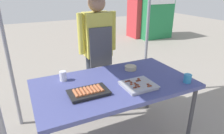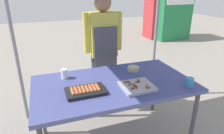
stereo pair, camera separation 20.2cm
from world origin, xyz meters
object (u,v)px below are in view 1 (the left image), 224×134
at_px(condiment_bowl, 131,68).
at_px(vendor_woman, 98,46).
at_px(tray_meat_skewers, 138,85).
at_px(drink_cup_near_edge, 188,78).
at_px(neighbor_stall_left, 154,13).
at_px(drink_cup_by_wok, 63,76).
at_px(neighbor_stall_right, 144,7).
at_px(tray_grilled_sausages, 88,92).
at_px(stall_table, 114,87).

relative_size(condiment_bowl, vendor_woman, 0.09).
height_order(tray_meat_skewers, vendor_woman, vendor_woman).
height_order(drink_cup_near_edge, neighbor_stall_left, neighbor_stall_left).
height_order(drink_cup_by_wok, neighbor_stall_right, neighbor_stall_right).
relative_size(condiment_bowl, drink_cup_near_edge, 1.55).
distance_m(tray_grilled_sausages, neighbor_stall_left, 5.57).
distance_m(tray_grilled_sausages, vendor_woman, 0.96).
height_order(tray_grilled_sausages, drink_cup_near_edge, drink_cup_near_edge).
height_order(tray_grilled_sausages, tray_meat_skewers, tray_grilled_sausages).
bearing_deg(drink_cup_by_wok, drink_cup_near_edge, -27.73).
height_order(tray_grilled_sausages, neighbor_stall_right, neighbor_stall_right).
height_order(neighbor_stall_left, neighbor_stall_right, neighbor_stall_right).
relative_size(tray_grilled_sausages, condiment_bowl, 2.67).
bearing_deg(neighbor_stall_right, vendor_woman, -131.67).
height_order(tray_grilled_sausages, drink_cup_by_wok, drink_cup_by_wok).
bearing_deg(drink_cup_near_edge, condiment_bowl, 122.64).
height_order(tray_meat_skewers, neighbor_stall_right, neighbor_stall_right).
relative_size(tray_meat_skewers, neighbor_stall_left, 0.19).
distance_m(tray_meat_skewers, neighbor_stall_right, 5.41).
bearing_deg(condiment_bowl, stall_table, -146.17).
bearing_deg(drink_cup_by_wok, tray_meat_skewers, -36.09).
bearing_deg(neighbor_stall_right, condiment_bowl, -126.04).
xyz_separation_m(tray_grilled_sausages, tray_meat_skewers, (0.49, -0.07, -0.00)).
height_order(drink_cup_near_edge, vendor_woman, vendor_woman).
bearing_deg(drink_cup_near_edge, neighbor_stall_left, 56.79).
relative_size(vendor_woman, neighbor_stall_left, 0.96).
xyz_separation_m(tray_meat_skewers, neighbor_stall_left, (3.31, 4.16, 0.06)).
height_order(stall_table, condiment_bowl, condiment_bowl).
height_order(vendor_woman, neighbor_stall_right, neighbor_stall_right).
distance_m(neighbor_stall_left, neighbor_stall_right, 0.40).
bearing_deg(neighbor_stall_left, tray_grilled_sausages, -132.91).
distance_m(condiment_bowl, drink_cup_by_wok, 0.78).
xyz_separation_m(tray_grilled_sausages, drink_cup_near_edge, (0.99, -0.21, 0.02)).
relative_size(condiment_bowl, drink_cup_by_wok, 1.31).
bearing_deg(neighbor_stall_left, condiment_bowl, -130.08).
xyz_separation_m(tray_meat_skewers, vendor_woman, (-0.05, 0.91, 0.17)).
bearing_deg(neighbor_stall_left, neighbor_stall_right, 128.82).
relative_size(drink_cup_near_edge, vendor_woman, 0.06).
bearing_deg(tray_grilled_sausages, neighbor_stall_left, 47.09).
distance_m(drink_cup_near_edge, neighbor_stall_left, 5.13).
bearing_deg(tray_meat_skewers, neighbor_stall_left, 51.48).
bearing_deg(tray_grilled_sausages, neighbor_stall_right, 50.69).
bearing_deg(condiment_bowl, drink_cup_near_edge, -57.36).
bearing_deg(drink_cup_near_edge, tray_meat_skewers, 164.83).
relative_size(drink_cup_by_wok, neighbor_stall_left, 0.06).
xyz_separation_m(drink_cup_near_edge, neighbor_stall_left, (2.81, 4.29, 0.03)).
bearing_deg(neighbor_stall_right, tray_meat_skewers, -124.82).
bearing_deg(tray_meat_skewers, stall_table, 131.51).
xyz_separation_m(vendor_woman, neighbor_stall_left, (3.36, 3.24, -0.11)).
bearing_deg(neighbor_stall_right, drink_cup_by_wok, -133.01).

